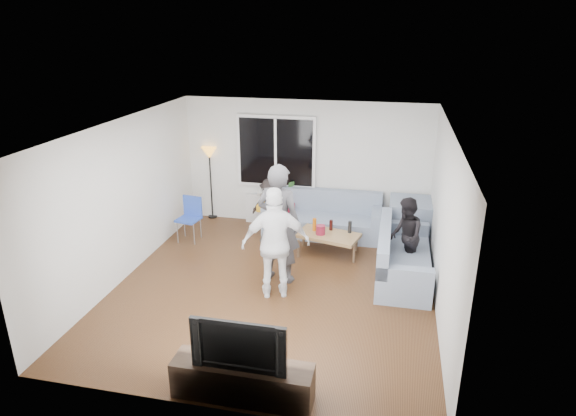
% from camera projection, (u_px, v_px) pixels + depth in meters
% --- Properties ---
extents(floor, '(5.00, 5.50, 0.04)m').
position_uv_depth(floor, '(274.00, 288.00, 8.00)').
color(floor, '#56351C').
rests_on(floor, ground).
extents(ceiling, '(5.00, 5.50, 0.04)m').
position_uv_depth(ceiling, '(272.00, 125.00, 7.08)').
color(ceiling, white).
rests_on(ceiling, ground).
extents(wall_back, '(5.00, 0.04, 2.60)m').
position_uv_depth(wall_back, '(306.00, 164.00, 10.07)').
color(wall_back, silver).
rests_on(wall_back, ground).
extents(wall_front, '(5.00, 0.04, 2.60)m').
position_uv_depth(wall_front, '(207.00, 307.00, 5.00)').
color(wall_front, silver).
rests_on(wall_front, ground).
extents(wall_left, '(0.04, 5.50, 2.60)m').
position_uv_depth(wall_left, '(122.00, 200.00, 8.04)').
color(wall_left, silver).
rests_on(wall_left, ground).
extents(wall_right, '(0.04, 5.50, 2.60)m').
position_uv_depth(wall_right, '(445.00, 225.00, 7.04)').
color(wall_right, silver).
rests_on(wall_right, ground).
extents(window_frame, '(1.62, 0.06, 1.47)m').
position_uv_depth(window_frame, '(276.00, 152.00, 10.03)').
color(window_frame, white).
rests_on(window_frame, wall_back).
extents(window_glass, '(1.50, 0.02, 1.35)m').
position_uv_depth(window_glass, '(276.00, 152.00, 10.00)').
color(window_glass, black).
rests_on(window_glass, window_frame).
extents(window_mullion, '(0.05, 0.03, 1.35)m').
position_uv_depth(window_mullion, '(276.00, 152.00, 9.99)').
color(window_mullion, white).
rests_on(window_mullion, window_frame).
extents(radiator, '(1.30, 0.12, 0.62)m').
position_uv_depth(radiator, '(276.00, 210.00, 10.43)').
color(radiator, silver).
rests_on(radiator, floor).
extents(potted_plant, '(0.22, 0.19, 0.36)m').
position_uv_depth(potted_plant, '(290.00, 189.00, 10.17)').
color(potted_plant, '#316629').
rests_on(potted_plant, radiator).
extents(vase, '(0.17, 0.17, 0.15)m').
position_uv_depth(vase, '(260.00, 192.00, 10.33)').
color(vase, silver).
rests_on(vase, radiator).
extents(sofa_back_section, '(2.30, 0.85, 0.85)m').
position_uv_depth(sofa_back_section, '(322.00, 215.00, 9.84)').
color(sofa_back_section, gray).
rests_on(sofa_back_section, floor).
extents(sofa_right_section, '(2.00, 0.85, 0.85)m').
position_uv_depth(sofa_right_section, '(404.00, 254.00, 8.18)').
color(sofa_right_section, gray).
rests_on(sofa_right_section, floor).
extents(sofa_corner, '(0.85, 0.85, 0.85)m').
position_uv_depth(sofa_corner, '(411.00, 222.00, 9.49)').
color(sofa_corner, gray).
rests_on(sofa_corner, floor).
extents(cushion_yellow, '(0.39, 0.33, 0.14)m').
position_uv_depth(cushion_yellow, '(268.00, 207.00, 10.01)').
color(cushion_yellow, gold).
rests_on(cushion_yellow, sofa_back_section).
extents(cushion_red, '(0.44, 0.40, 0.13)m').
position_uv_depth(cushion_red, '(284.00, 207.00, 10.02)').
color(cushion_red, maroon).
rests_on(cushion_red, sofa_back_section).
extents(coffee_table, '(1.21, 0.85, 0.40)m').
position_uv_depth(coffee_table, '(328.00, 244.00, 9.07)').
color(coffee_table, '#9E824C').
rests_on(coffee_table, floor).
extents(pitcher, '(0.17, 0.17, 0.17)m').
position_uv_depth(pitcher, '(321.00, 230.00, 8.96)').
color(pitcher, maroon).
rests_on(pitcher, coffee_table).
extents(side_chair, '(0.46, 0.46, 0.86)m').
position_uv_depth(side_chair, '(188.00, 220.00, 9.57)').
color(side_chair, '#2A4AB6').
rests_on(side_chair, floor).
extents(floor_lamp, '(0.32, 0.32, 1.56)m').
position_uv_depth(floor_lamp, '(211.00, 183.00, 10.61)').
color(floor_lamp, orange).
rests_on(floor_lamp, floor).
extents(player_left, '(0.78, 0.58, 1.98)m').
position_uv_depth(player_left, '(279.00, 224.00, 7.91)').
color(player_left, '#454449').
rests_on(player_left, floor).
extents(player_right, '(1.11, 0.72, 1.76)m').
position_uv_depth(player_right, '(276.00, 243.00, 7.46)').
color(player_right, white).
rests_on(player_right, floor).
extents(spectator_right, '(0.60, 0.72, 1.33)m').
position_uv_depth(spectator_right, '(405.00, 237.00, 8.24)').
color(spectator_right, black).
rests_on(spectator_right, floor).
extents(spectator_back, '(0.74, 0.48, 1.08)m').
position_uv_depth(spectator_back, '(270.00, 205.00, 10.04)').
color(spectator_back, black).
rests_on(spectator_back, floor).
extents(tv_console, '(1.60, 0.40, 0.44)m').
position_uv_depth(tv_console, '(243.00, 380.00, 5.58)').
color(tv_console, '#36281B').
rests_on(tv_console, floor).
extents(television, '(1.07, 0.14, 0.61)m').
position_uv_depth(television, '(241.00, 341.00, 5.39)').
color(television, black).
rests_on(television, tv_console).
extents(bottle_e, '(0.07, 0.07, 0.22)m').
position_uv_depth(bottle_e, '(350.00, 227.00, 9.02)').
color(bottle_e, black).
rests_on(bottle_e, coffee_table).
extents(bottle_c, '(0.07, 0.07, 0.19)m').
position_uv_depth(bottle_c, '(331.00, 225.00, 9.14)').
color(bottle_c, black).
rests_on(bottle_c, coffee_table).
extents(bottle_a, '(0.07, 0.07, 0.24)m').
position_uv_depth(bottle_a, '(314.00, 225.00, 9.11)').
color(bottle_a, '#D4650C').
rests_on(bottle_a, coffee_table).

